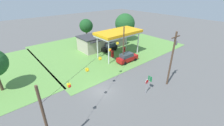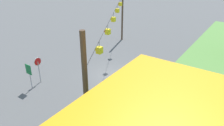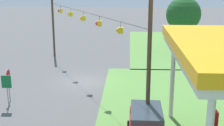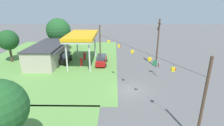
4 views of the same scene
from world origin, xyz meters
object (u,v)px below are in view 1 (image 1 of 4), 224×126
at_px(fuel_pump_far, 124,51).
at_px(car_at_pumps_front, 127,57).
at_px(gas_station_canopy, 119,33).
at_px(stop_sign_roadside, 147,83).
at_px(fuel_pump_near, 112,54).
at_px(tree_behind_station, 86,26).
at_px(route_sign, 150,80).
at_px(car_at_pumps_rear, 109,47).
at_px(tree_far_back, 125,24).
at_px(utility_pole_main, 172,57).
at_px(gas_station_store, 102,41).

height_order(fuel_pump_far, car_at_pumps_front, car_at_pumps_front).
height_order(gas_station_canopy, stop_sign_roadside, gas_station_canopy).
distance_m(gas_station_canopy, fuel_pump_near, 5.07).
relative_size(fuel_pump_near, tree_behind_station, 0.25).
bearing_deg(route_sign, car_at_pumps_rear, 71.08).
relative_size(stop_sign_roadside, route_sign, 1.04).
bearing_deg(tree_far_back, fuel_pump_far, -135.14).
bearing_deg(utility_pole_main, route_sign, 162.88).
distance_m(tree_behind_station, tree_far_back, 11.69).
relative_size(car_at_pumps_rear, route_sign, 1.78).
bearing_deg(tree_behind_station, tree_far_back, -39.76).
height_order(fuel_pump_far, utility_pole_main, utility_pole_main).
height_order(route_sign, tree_behind_station, tree_behind_station).
relative_size(gas_station_canopy, fuel_pump_near, 6.44).
height_order(gas_station_canopy, tree_behind_station, tree_behind_station).
bearing_deg(car_at_pumps_rear, stop_sign_roadside, 68.85).
bearing_deg(route_sign, gas_station_canopy, 67.41).
bearing_deg(gas_station_canopy, tree_behind_station, 88.12).
bearing_deg(fuel_pump_far, car_at_pumps_rear, 112.26).
bearing_deg(car_at_pumps_front, fuel_pump_far, 54.67).
height_order(fuel_pump_far, route_sign, route_sign).
xyz_separation_m(car_at_pumps_rear, route_sign, (-5.88, -17.17, 0.71)).
xyz_separation_m(fuel_pump_far, car_at_pumps_front, (-2.82, -3.84, 0.23)).
distance_m(fuel_pump_near, fuel_pump_far, 3.83).
height_order(fuel_pump_far, tree_far_back, tree_far_back).
bearing_deg(gas_station_store, gas_station_canopy, -94.41).
distance_m(fuel_pump_near, car_at_pumps_rear, 4.46).
relative_size(tree_behind_station, tree_far_back, 0.81).
bearing_deg(gas_station_store, utility_pole_main, -96.64).
bearing_deg(tree_behind_station, route_sign, -102.03).
bearing_deg(car_at_pumps_rear, tree_far_back, -157.05).
relative_size(stop_sign_roadside, tree_behind_station, 0.38).
relative_size(car_at_pumps_rear, stop_sign_roadside, 1.71).
bearing_deg(fuel_pump_far, stop_sign_roadside, -122.51).
bearing_deg(car_at_pumps_rear, gas_station_canopy, 85.98).
distance_m(car_at_pumps_front, utility_pole_main, 11.38).
distance_m(gas_station_canopy, fuel_pump_far, 5.07).
height_order(gas_station_store, fuel_pump_far, gas_station_store).
xyz_separation_m(gas_station_store, car_at_pumps_rear, (-0.21, -3.27, -0.90)).
xyz_separation_m(fuel_pump_far, stop_sign_roadside, (-8.72, -13.69, 1.03)).
bearing_deg(gas_station_store, fuel_pump_near, -109.10).
bearing_deg(stop_sign_roadside, tree_behind_station, -104.29).
xyz_separation_m(stop_sign_roadside, route_sign, (1.27, 0.37, -0.10)).
xyz_separation_m(car_at_pumps_front, route_sign, (-4.64, -9.48, 0.69)).
height_order(fuel_pump_far, stop_sign_roadside, stop_sign_roadside).
distance_m(car_at_pumps_front, route_sign, 10.58).
xyz_separation_m(fuel_pump_near, car_at_pumps_front, (1.01, -3.84, 0.23)).
height_order(fuel_pump_near, stop_sign_roadside, stop_sign_roadside).
distance_m(gas_station_store, car_at_pumps_front, 11.09).
relative_size(route_sign, tree_behind_station, 0.36).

